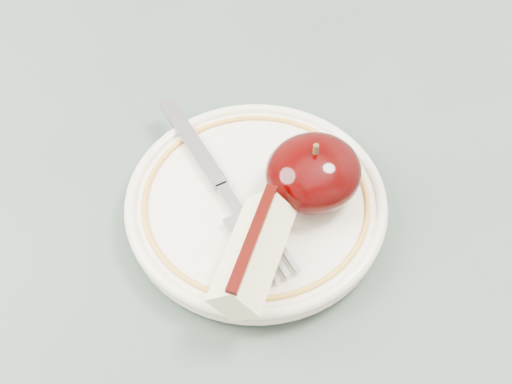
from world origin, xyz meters
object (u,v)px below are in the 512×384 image
plate (256,204)px  fork (222,187)px  apple_half (313,173)px  table (282,228)px

plate → fork: fork is taller
plate → fork: (-0.02, 0.02, 0.01)m
fork → plate: bearing=-137.6°
apple_half → fork: apple_half is taller
table → apple_half: 0.13m
apple_half → plate: bearing=159.2°
plate → table: bearing=31.7°
plate → fork: size_ratio=1.02×
table → fork: (-0.06, -0.01, 0.11)m
table → plate: 0.11m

